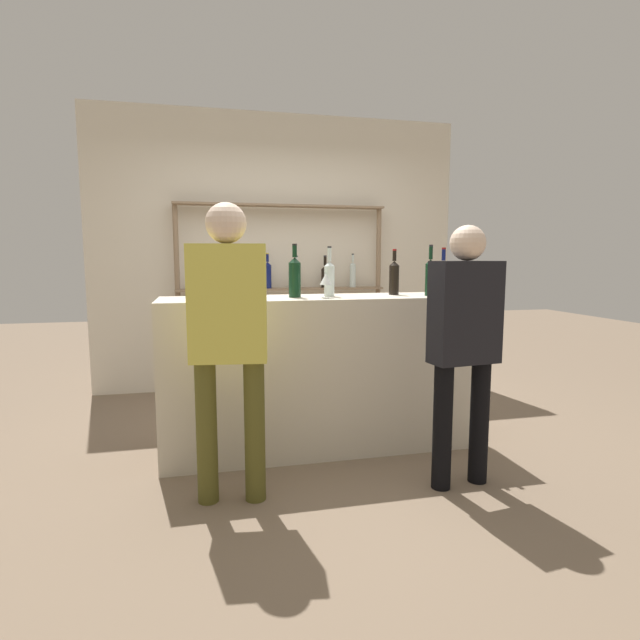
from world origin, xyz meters
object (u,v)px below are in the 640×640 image
counter_bottle_4 (192,280)px  wine_glass (326,280)px  counter_bottle_5 (295,276)px  counter_bottle_3 (443,277)px  cork_jar (222,291)px  customer_right (464,336)px  counter_bottle_1 (430,276)px  counter_bottle_0 (394,277)px  counter_bottle_2 (329,277)px  customer_left (228,329)px

counter_bottle_4 → wine_glass: (0.87, -0.25, 0.00)m
counter_bottle_5 → counter_bottle_3: bearing=-5.0°
counter_bottle_5 → cork_jar: (-0.49, -0.10, -0.08)m
counter_bottle_4 → customer_right: size_ratio=0.21×
counter_bottle_1 → counter_bottle_5: 0.96m
counter_bottle_3 → counter_bottle_4: (-1.73, 0.23, -0.01)m
wine_glass → customer_right: size_ratio=0.11×
counter_bottle_0 → customer_right: customer_right is taller
counter_bottle_2 → counter_bottle_3: counter_bottle_2 is taller
counter_bottle_2 → counter_bottle_3: size_ratio=1.02×
counter_bottle_5 → wine_glass: bearing=-30.6°
counter_bottle_5 → cork_jar: size_ratio=2.62×
customer_right → cork_jar: bearing=57.5°
customer_right → counter_bottle_0: bearing=0.9°
counter_bottle_4 → wine_glass: bearing=-16.1°
customer_right → counter_bottle_1: bearing=-15.0°
counter_bottle_0 → counter_bottle_1: (0.21, -0.16, 0.01)m
counter_bottle_3 → counter_bottle_1: bearing=169.1°
counter_bottle_2 → wine_glass: bearing=-112.8°
customer_left → counter_bottle_3: bearing=-62.2°
customer_left → counter_bottle_5: bearing=-28.7°
cork_jar → customer_right: (1.35, -0.66, -0.24)m
counter_bottle_1 → customer_left: (-1.44, -0.57, -0.25)m
counter_bottle_5 → wine_glass: counter_bottle_5 is taller
customer_right → customer_left: 1.35m
customer_left → wine_glass: bearing=-43.5°
counter_bottle_4 → customer_right: (1.54, -0.89, -0.30)m
counter_bottle_1 → counter_bottle_5: size_ratio=0.99×
counter_bottle_3 → counter_bottle_4: counter_bottle_3 is taller
wine_glass → cork_jar: wine_glass is taller
counter_bottle_0 → counter_bottle_5: counter_bottle_5 is taller
counter_bottle_3 → wine_glass: size_ratio=2.07×
counter_bottle_0 → counter_bottle_1: counter_bottle_1 is taller
cork_jar → customer_left: size_ratio=0.08×
customer_left → cork_jar: bearing=9.3°
counter_bottle_0 → counter_bottle_1: 0.26m
counter_bottle_1 → counter_bottle_5: (-0.96, 0.08, 0.01)m
counter_bottle_4 → customer_left: bearing=-75.8°
counter_bottle_1 → counter_bottle_3: size_ratio=1.06×
counter_bottle_1 → cork_jar: counter_bottle_1 is taller
cork_jar → counter_bottle_5: bearing=11.1°
counter_bottle_0 → customer_left: 1.45m
counter_bottle_3 → cork_jar: size_ratio=2.46×
counter_bottle_1 → customer_right: customer_right is taller
counter_bottle_0 → counter_bottle_5: size_ratio=0.91×
counter_bottle_1 → counter_bottle_3: (0.09, -0.02, -0.01)m
counter_bottle_3 → counter_bottle_5: size_ratio=0.94×
counter_bottle_2 → customer_left: size_ratio=0.21×
counter_bottle_0 → customer_left: (-1.23, -0.73, -0.24)m
counter_bottle_0 → customer_right: (0.11, -0.84, -0.31)m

